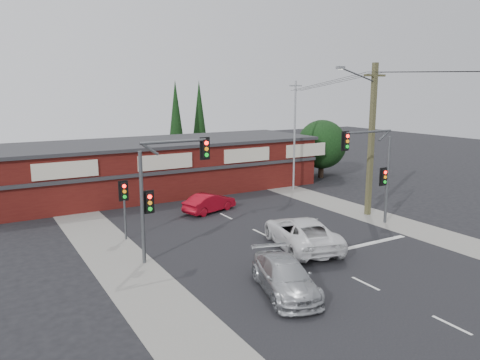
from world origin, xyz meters
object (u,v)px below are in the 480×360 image
silver_suv (285,277)px  utility_pole (370,135)px  white_suv (301,233)px  shop_building (159,166)px  red_sedan (210,203)px

silver_suv → utility_pole: bearing=47.9°
white_suv → shop_building: size_ratio=0.22×
shop_building → utility_pole: utility_pole is taller
silver_suv → utility_pole: size_ratio=0.48×
silver_suv → red_sedan: size_ratio=1.22×
silver_suv → red_sedan: 13.61m
white_suv → shop_building: bearing=-69.5°
silver_suv → shop_building: (2.57, 21.22, 1.43)m
silver_suv → red_sedan: bearing=93.3°
silver_suv → shop_building: bearing=99.8°
red_sedan → utility_pole: (8.77, -6.02, 4.74)m
utility_pole → red_sedan: bearing=145.5°
shop_building → utility_pole: bearing=-56.2°
utility_pole → white_suv: bearing=-158.7°
silver_suv → red_sedan: (3.16, 13.24, -0.05)m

